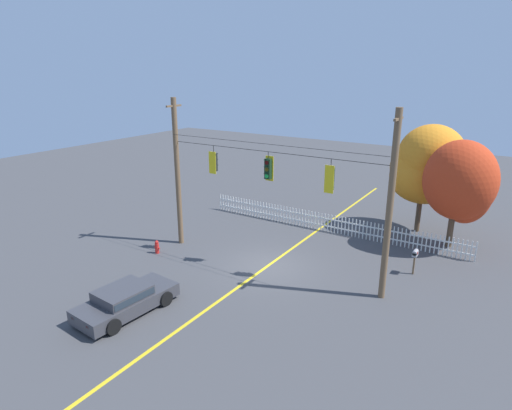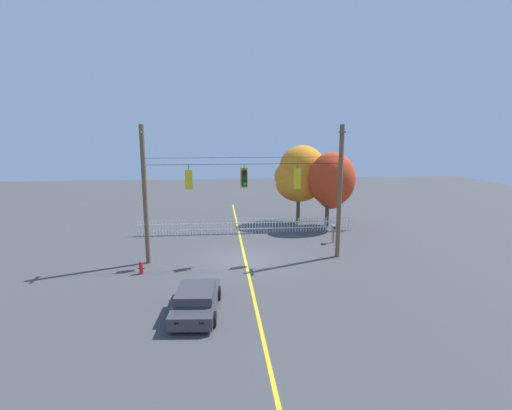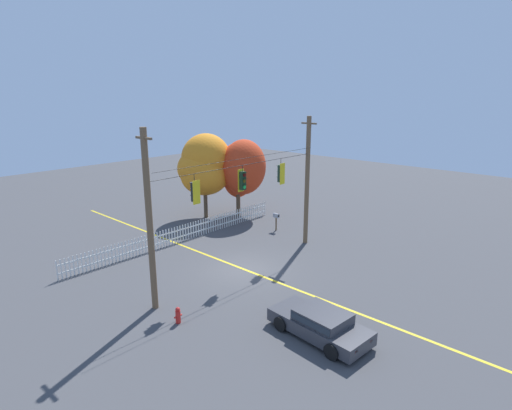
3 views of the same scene
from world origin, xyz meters
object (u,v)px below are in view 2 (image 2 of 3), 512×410
object	(u,v)px
traffic_signal_westbound_side	(189,179)
fire_hydrant	(141,268)
parked_car	(196,300)
autumn_maple_near_fence	(300,175)
traffic_signal_eastbound_side	(244,178)
autumn_maple_mid	(332,180)
roadside_mailbox	(334,228)
traffic_signal_southbound_primary	(297,178)

from	to	relation	value
traffic_signal_westbound_side	fire_hydrant	distance (m)	5.71
parked_car	autumn_maple_near_fence	bearing A→B (deg)	63.65
parked_car	fire_hydrant	size ratio (longest dim) A/B	5.89
traffic_signal_eastbound_side	parked_car	size ratio (longest dim) A/B	0.33
traffic_signal_eastbound_side	autumn_maple_mid	xyz separation A→B (m)	(7.64, 7.60, -1.19)
autumn_maple_mid	roadside_mailbox	distance (m)	5.49
autumn_maple_mid	fire_hydrant	world-z (taller)	autumn_maple_mid
traffic_signal_westbound_side	autumn_maple_near_fence	xyz separation A→B (m)	(8.72, 9.44, -0.98)
traffic_signal_westbound_side	autumn_maple_near_fence	size ratio (longest dim) A/B	0.22
traffic_signal_southbound_primary	parked_car	world-z (taller)	traffic_signal_southbound_primary
traffic_signal_westbound_side	traffic_signal_eastbound_side	xyz separation A→B (m)	(3.27, 0.02, 0.04)
autumn_maple_near_fence	roadside_mailbox	world-z (taller)	autumn_maple_near_fence
traffic_signal_westbound_side	roadside_mailbox	bearing A→B (deg)	17.35
traffic_signal_eastbound_side	autumn_maple_mid	bearing A→B (deg)	44.83
autumn_maple_near_fence	autumn_maple_mid	world-z (taller)	autumn_maple_near_fence
traffic_signal_westbound_side	traffic_signal_southbound_primary	xyz separation A→B (m)	(6.47, -0.00, -0.02)
traffic_signal_westbound_side	autumn_maple_near_fence	world-z (taller)	autumn_maple_near_fence
traffic_signal_westbound_side	parked_car	bearing A→B (deg)	-84.99
parked_car	roadside_mailbox	size ratio (longest dim) A/B	3.40
autumn_maple_mid	parked_car	size ratio (longest dim) A/B	1.41
parked_car	autumn_maple_mid	bearing A→B (deg)	54.68
traffic_signal_southbound_primary	parked_car	size ratio (longest dim) A/B	0.35
traffic_signal_eastbound_side	roadside_mailbox	size ratio (longest dim) A/B	1.12
autumn_maple_near_fence	traffic_signal_eastbound_side	bearing A→B (deg)	-120.03
traffic_signal_eastbound_side	autumn_maple_near_fence	distance (m)	10.93
traffic_signal_southbound_primary	roadside_mailbox	world-z (taller)	traffic_signal_southbound_primary
traffic_signal_westbound_side	parked_car	size ratio (longest dim) A/B	0.33
traffic_signal_eastbound_side	parked_car	distance (m)	8.70
traffic_signal_southbound_primary	autumn_maple_near_fence	xyz separation A→B (m)	(2.25, 9.44, -0.96)
roadside_mailbox	autumn_maple_near_fence	bearing A→B (deg)	99.85
traffic_signal_southbound_primary	roadside_mailbox	xyz separation A→B (m)	(3.35, 3.07, -4.01)
parked_car	fire_hydrant	distance (m)	6.06
parked_car	fire_hydrant	world-z (taller)	parked_car
traffic_signal_southbound_primary	roadside_mailbox	distance (m)	6.06
traffic_signal_eastbound_side	parked_car	world-z (taller)	traffic_signal_eastbound_side
roadside_mailbox	traffic_signal_eastbound_side	bearing A→B (deg)	-155.03
traffic_signal_westbound_side	fire_hydrant	xyz separation A→B (m)	(-2.68, -1.84, -4.70)
traffic_signal_eastbound_side	fire_hydrant	world-z (taller)	traffic_signal_eastbound_side
parked_car	fire_hydrant	xyz separation A→B (m)	(-3.28, 5.09, -0.24)
autumn_maple_mid	traffic_signal_westbound_side	bearing A→B (deg)	-145.09
traffic_signal_eastbound_side	traffic_signal_westbound_side	bearing A→B (deg)	-179.67
fire_hydrant	roadside_mailbox	xyz separation A→B (m)	(12.50, 4.91, 0.68)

